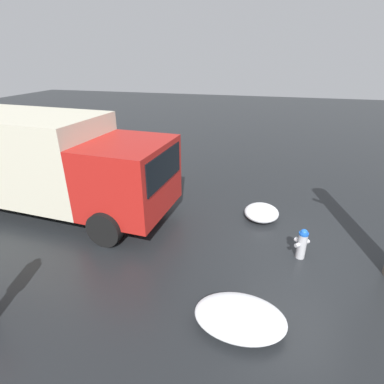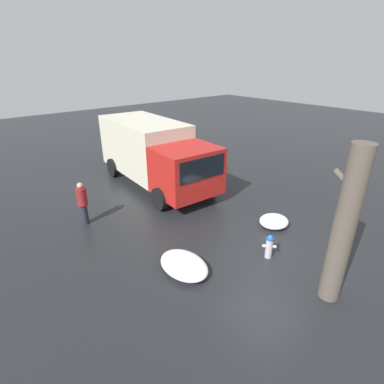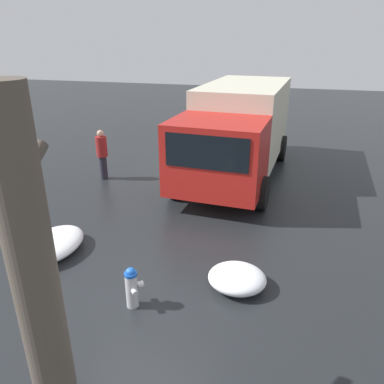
{
  "view_description": "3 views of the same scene",
  "coord_description": "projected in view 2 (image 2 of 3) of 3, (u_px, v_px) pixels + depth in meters",
  "views": [
    {
      "loc": [
        0.99,
        6.19,
        4.33
      ],
      "look_at": [
        2.91,
        -1.12,
        0.84
      ],
      "focal_mm": 28.0,
      "sensor_mm": 36.0,
      "label": 1
    },
    {
      "loc": [
        -4.13,
        6.51,
        5.48
      ],
      "look_at": [
        3.06,
        0.39,
        1.2
      ],
      "focal_mm": 28.0,
      "sensor_mm": 36.0,
      "label": 2
    },
    {
      "loc": [
        -4.69,
        -2.32,
        4.26
      ],
      "look_at": [
        3.4,
        -0.12,
        0.74
      ],
      "focal_mm": 35.0,
      "sensor_mm": 36.0,
      "label": 3
    }
  ],
  "objects": [
    {
      "name": "delivery_truck",
      "position": [
        154.0,
        151.0,
        13.59
      ],
      "size": [
        6.95,
        3.04,
        2.83
      ],
      "rotation": [
        0.0,
        0.0,
        1.51
      ],
      "color": "red",
      "rests_on": "ground_plane"
    },
    {
      "name": "tree_trunk",
      "position": [
        344.0,
        228.0,
        6.71
      ],
      "size": [
        0.75,
        0.49,
        3.92
      ],
      "color": "brown",
      "rests_on": "ground_plane"
    },
    {
      "name": "pedestrian",
      "position": [
        83.0,
        202.0,
        10.42
      ],
      "size": [
        0.35,
        0.35,
        1.58
      ],
      "rotation": [
        0.0,
        0.0,
        5.23
      ],
      "color": "#23232D",
      "rests_on": "ground_plane"
    },
    {
      "name": "snow_pile_curbside",
      "position": [
        274.0,
        221.0,
        10.53
      ],
      "size": [
        0.97,
        1.06,
        0.39
      ],
      "color": "white",
      "rests_on": "ground_plane"
    },
    {
      "name": "ground_plane",
      "position": [
        268.0,
        257.0,
        8.97
      ],
      "size": [
        60.0,
        60.0,
        0.0
      ],
      "primitive_type": "plane",
      "color": "black"
    },
    {
      "name": "snow_pile_by_hydrant",
      "position": [
        184.0,
        265.0,
        8.32
      ],
      "size": [
        1.6,
        1.11,
        0.38
      ],
      "color": "white",
      "rests_on": "ground_plane"
    },
    {
      "name": "fire_hydrant",
      "position": [
        269.0,
        246.0,
        8.81
      ],
      "size": [
        0.36,
        0.36,
        0.76
      ],
      "rotation": [
        0.0,
        0.0,
        5.44
      ],
      "color": "#B7B7BC",
      "rests_on": "ground_plane"
    }
  ]
}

